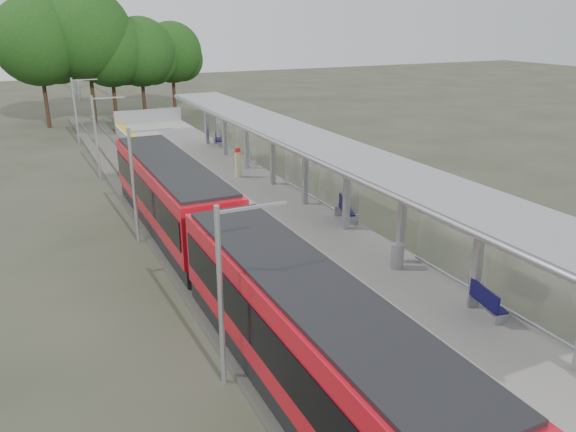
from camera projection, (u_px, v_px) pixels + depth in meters
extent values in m
cube|color=#59544C|center=(171.00, 226.00, 28.02)|extent=(3.00, 70.00, 0.24)
cube|color=gray|center=(254.00, 207.00, 29.73)|extent=(6.00, 50.00, 1.00)
cube|color=#CA9117|center=(207.00, 204.00, 28.52)|extent=(0.60, 50.00, 0.02)
cube|color=#9EA0A5|center=(148.00, 116.00, 50.55)|extent=(6.00, 0.10, 1.20)
cube|color=black|center=(307.00, 379.00, 15.34)|extent=(2.50, 13.50, 0.70)
cube|color=red|center=(308.00, 328.00, 14.80)|extent=(2.65, 13.50, 2.50)
cube|color=black|center=(308.00, 326.00, 14.79)|extent=(2.72, 12.96, 1.20)
cube|color=black|center=(308.00, 283.00, 14.37)|extent=(2.40, 12.82, 0.15)
cube|color=#0C557C|center=(351.00, 321.00, 15.41)|extent=(0.04, 1.30, 2.00)
cube|color=black|center=(173.00, 220.00, 27.31)|extent=(2.50, 13.50, 0.70)
cube|color=red|center=(171.00, 189.00, 26.78)|extent=(2.65, 13.50, 2.50)
cube|color=black|center=(171.00, 188.00, 26.76)|extent=(2.72, 12.96, 1.20)
cube|color=black|center=(169.00, 162.00, 26.34)|extent=(2.40, 12.83, 0.15)
cube|color=#0C557C|center=(199.00, 188.00, 27.38)|extent=(0.04, 1.30, 2.00)
cylinder|color=black|center=(203.00, 262.00, 23.40)|extent=(2.20, 0.70, 0.70)
cube|color=black|center=(220.00, 245.00, 20.87)|extent=(2.30, 0.80, 2.40)
cube|color=#9EA0A5|center=(478.00, 257.00, 17.90)|extent=(0.25, 0.25, 3.50)
cube|color=#9EA0A5|center=(402.00, 219.00, 21.30)|extent=(0.25, 0.25, 3.50)
cube|color=#9EA0A5|center=(347.00, 191.00, 24.70)|extent=(0.25, 0.25, 3.50)
cube|color=#9EA0A5|center=(305.00, 170.00, 28.09)|extent=(0.25, 0.25, 3.50)
cube|color=#9EA0A5|center=(273.00, 154.00, 31.49)|extent=(0.25, 0.25, 3.50)
cube|color=#9EA0A5|center=(246.00, 140.00, 34.89)|extent=(0.25, 0.25, 3.50)
cube|color=#9EA0A5|center=(225.00, 130.00, 38.29)|extent=(0.25, 0.25, 3.50)
cube|color=#9EA0A5|center=(206.00, 120.00, 41.68)|extent=(0.25, 0.25, 3.50)
cube|color=gray|center=(318.00, 143.00, 25.62)|extent=(3.20, 38.00, 0.16)
cylinder|color=#9EA0A5|center=(287.00, 148.00, 25.01)|extent=(0.24, 38.00, 0.24)
cube|color=silver|center=(542.00, 295.00, 16.67)|extent=(0.05, 3.70, 2.20)
cube|color=silver|center=(451.00, 248.00, 20.07)|extent=(0.05, 3.70, 2.20)
cube|color=silver|center=(337.00, 189.00, 26.87)|extent=(0.05, 3.70, 2.20)
cube|color=silver|center=(300.00, 170.00, 30.26)|extent=(0.05, 3.70, 2.20)
cube|color=silver|center=(245.00, 142.00, 37.06)|extent=(0.05, 3.70, 2.20)
cube|color=silver|center=(225.00, 132.00, 40.46)|extent=(0.05, 3.70, 2.20)
cylinder|color=#382316|center=(46.00, 100.00, 52.87)|extent=(0.36, 0.36, 5.29)
sphere|color=#1E4F16|center=(38.00, 41.00, 51.10)|extent=(8.04, 8.04, 8.04)
cylinder|color=#382316|center=(93.00, 95.00, 54.66)|extent=(0.36, 0.36, 5.66)
sphere|color=#1E4F16|center=(86.00, 34.00, 52.77)|extent=(8.60, 8.60, 8.60)
cylinder|color=#382316|center=(115.00, 99.00, 55.71)|extent=(0.36, 0.36, 4.70)
sphere|color=#1E4F16|center=(110.00, 49.00, 54.14)|extent=(7.15, 7.15, 7.15)
cylinder|color=#382316|center=(144.00, 97.00, 57.42)|extent=(0.36, 0.36, 4.49)
sphere|color=#1E4F16|center=(140.00, 52.00, 55.92)|extent=(6.83, 6.83, 6.83)
cylinder|color=#382316|center=(174.00, 92.00, 62.15)|extent=(0.36, 0.36, 4.27)
sphere|color=#1E4F16|center=(171.00, 52.00, 60.72)|extent=(6.50, 6.50, 6.50)
cylinder|color=#9EA0A5|center=(221.00, 299.00, 15.38)|extent=(0.16, 0.16, 5.40)
cube|color=#9EA0A5|center=(252.00, 207.00, 14.95)|extent=(2.00, 0.08, 0.08)
cylinder|color=#9EA0A5|center=(134.00, 187.00, 25.57)|extent=(0.16, 0.16, 5.40)
cube|color=#9EA0A5|center=(151.00, 130.00, 25.14)|extent=(2.00, 0.08, 0.08)
cylinder|color=#9EA0A5|center=(96.00, 138.00, 35.76)|extent=(0.16, 0.16, 5.40)
cube|color=#9EA0A5|center=(108.00, 98.00, 35.34)|extent=(2.00, 0.08, 0.08)
cylinder|color=#9EA0A5|center=(75.00, 111.00, 45.96)|extent=(0.16, 0.16, 5.40)
cube|color=#9EA0A5|center=(84.00, 80.00, 45.53)|extent=(2.00, 0.08, 0.08)
cube|color=#120F4D|center=(488.00, 303.00, 17.76)|extent=(0.72, 1.58, 0.06)
cube|color=#120F4D|center=(484.00, 295.00, 17.57)|extent=(0.33, 1.51, 0.56)
cube|color=#9EA0A5|center=(501.00, 318.00, 17.32)|extent=(0.41, 0.13, 0.45)
cube|color=#9EA0A5|center=(473.00, 301.00, 18.35)|extent=(0.41, 0.13, 0.45)
cube|color=#120F4D|center=(347.00, 210.00, 26.15)|extent=(1.06, 1.74, 0.07)
cube|color=#120F4D|center=(343.00, 204.00, 25.95)|extent=(0.65, 1.59, 0.61)
cube|color=#9EA0A5|center=(354.00, 220.00, 25.67)|extent=(0.44, 0.22, 0.49)
cube|color=#9EA0A5|center=(339.00, 211.00, 26.81)|extent=(0.44, 0.22, 0.49)
cube|color=#120F4D|center=(219.00, 139.00, 41.45)|extent=(0.94, 1.61, 0.06)
cube|color=#120F4D|center=(216.00, 136.00, 41.27)|extent=(0.57, 1.48, 0.57)
cube|color=#9EA0A5|center=(222.00, 144.00, 41.01)|extent=(0.41, 0.19, 0.45)
cube|color=#9EA0A5|center=(216.00, 141.00, 42.06)|extent=(0.41, 0.19, 0.45)
cylinder|color=beige|center=(238.00, 165.00, 33.21)|extent=(0.39, 0.39, 1.47)
cube|color=red|center=(238.00, 150.00, 32.91)|extent=(0.35, 0.10, 0.25)
cylinder|color=#9EA0A5|center=(397.00, 256.00, 21.15)|extent=(0.61, 0.61, 0.97)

